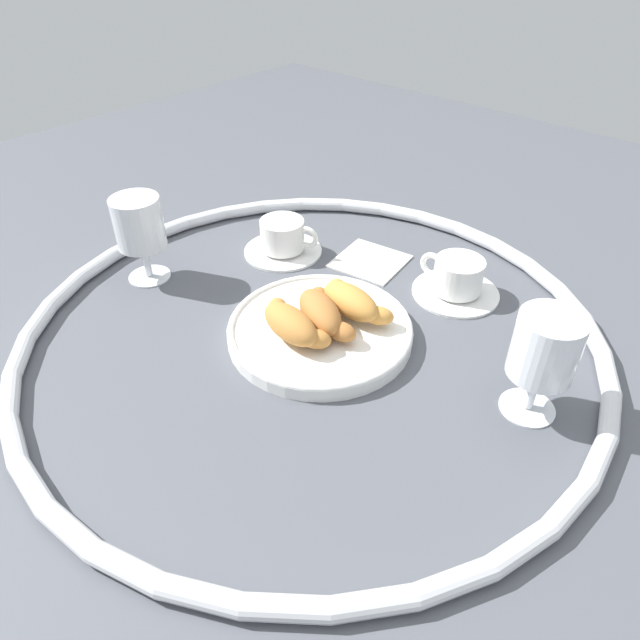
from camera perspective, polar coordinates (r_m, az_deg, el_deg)
name	(u,v)px	position (r m, az deg, el deg)	size (l,w,h in m)	color
ground_plane	(311,335)	(0.82, -0.86, -1.54)	(2.20, 2.20, 0.00)	#4C4F56
table_chrome_rim	(311,329)	(0.81, -0.86, -0.89)	(0.82, 0.82, 0.02)	silver
pastry_plate	(320,330)	(0.81, 0.00, -0.97)	(0.26, 0.26, 0.02)	white
croissant_large	(290,323)	(0.78, -3.02, -0.27)	(0.14, 0.08, 0.04)	#BC7A38
croissant_small	(322,312)	(0.79, 0.21, 0.79)	(0.12, 0.10, 0.04)	#AD6B33
croissant_extra	(352,301)	(0.82, 3.22, 1.87)	(0.14, 0.07, 0.04)	#CC893D
coffee_cup_near	(283,239)	(1.00, -3.68, 8.04)	(0.14, 0.14, 0.06)	white
coffee_cup_far	(457,279)	(0.92, 13.43, 3.94)	(0.14, 0.14, 0.06)	white
juice_glass_left	(139,227)	(0.94, -17.52, 8.80)	(0.08, 0.08, 0.14)	white
juice_glass_right	(544,352)	(0.70, 21.40, -2.98)	(0.08, 0.08, 0.14)	white
folded_napkin	(370,260)	(0.99, 4.99, 5.91)	(0.11, 0.11, 0.01)	silver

